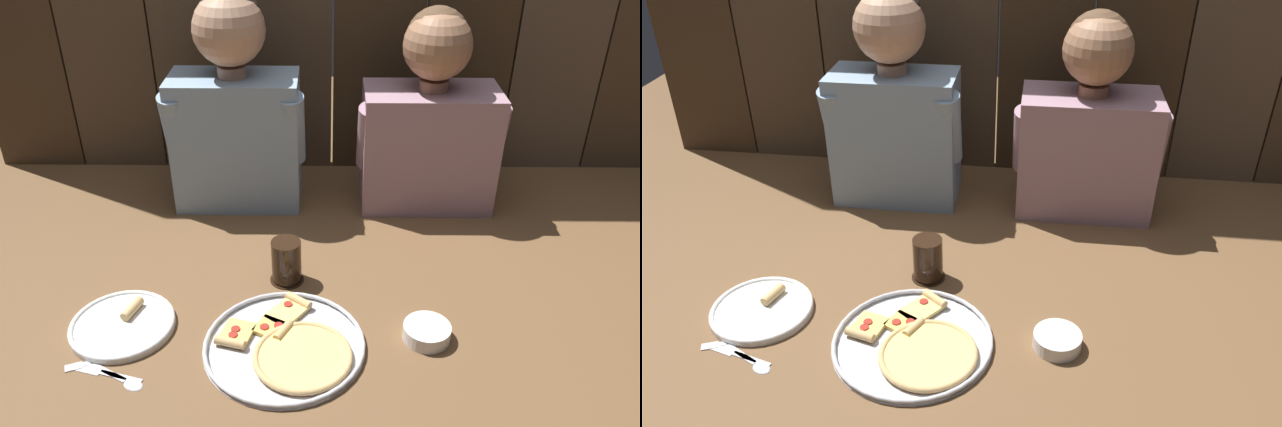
{
  "view_description": "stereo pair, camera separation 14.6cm",
  "coord_description": "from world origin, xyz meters",
  "views": [
    {
      "loc": [
        -0.02,
        -1.14,
        0.94
      ],
      "look_at": [
        -0.03,
        0.1,
        0.18
      ],
      "focal_mm": 34.71,
      "sensor_mm": 36.0,
      "label": 1
    },
    {
      "loc": [
        0.13,
        -1.13,
        0.94
      ],
      "look_at": [
        -0.03,
        0.1,
        0.18
      ],
      "focal_mm": 34.71,
      "sensor_mm": 36.0,
      "label": 2
    }
  ],
  "objects": [
    {
      "name": "ground_plane",
      "position": [
        0.0,
        0.0,
        0.0
      ],
      "size": [
        3.2,
        3.2,
        0.0
      ],
      "primitive_type": "plane",
      "color": "brown"
    },
    {
      "name": "pizza_tray",
      "position": [
        -0.1,
        -0.17,
        0.01
      ],
      "size": [
        0.35,
        0.35,
        0.03
      ],
      "color": "silver",
      "rests_on": "ground"
    },
    {
      "name": "dinner_plate",
      "position": [
        -0.47,
        -0.1,
        0.01
      ],
      "size": [
        0.23,
        0.23,
        0.03
      ],
      "color": "white",
      "rests_on": "ground"
    },
    {
      "name": "drinking_glass",
      "position": [
        -0.11,
        0.08,
        0.06
      ],
      "size": [
        0.08,
        0.08,
        0.11
      ],
      "color": "black",
      "rests_on": "ground"
    },
    {
      "name": "dipping_bowl",
      "position": [
        0.2,
        -0.13,
        0.02
      ],
      "size": [
        0.1,
        0.1,
        0.03
      ],
      "color": "white",
      "rests_on": "ground"
    },
    {
      "name": "table_fork",
      "position": [
        -0.5,
        -0.21,
        0.0
      ],
      "size": [
        0.13,
        0.06,
        0.01
      ],
      "color": "silver",
      "rests_on": "ground"
    },
    {
      "name": "table_knife",
      "position": [
        -0.46,
        -0.24,
        0.0
      ],
      "size": [
        0.15,
        0.06,
        0.01
      ],
      "color": "silver",
      "rests_on": "ground"
    },
    {
      "name": "table_spoon",
      "position": [
        -0.42,
        -0.26,
        0.0
      ],
      "size": [
        0.13,
        0.08,
        0.01
      ],
      "color": "silver",
      "rests_on": "ground"
    },
    {
      "name": "diner_left",
      "position": [
        -0.27,
        0.48,
        0.3
      ],
      "size": [
        0.39,
        0.21,
        0.62
      ],
      "color": "#849EB7",
      "rests_on": "ground"
    },
    {
      "name": "diner_right",
      "position": [
        0.27,
        0.48,
        0.26
      ],
      "size": [
        0.41,
        0.2,
        0.57
      ],
      "color": "gray",
      "rests_on": "ground"
    }
  ]
}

